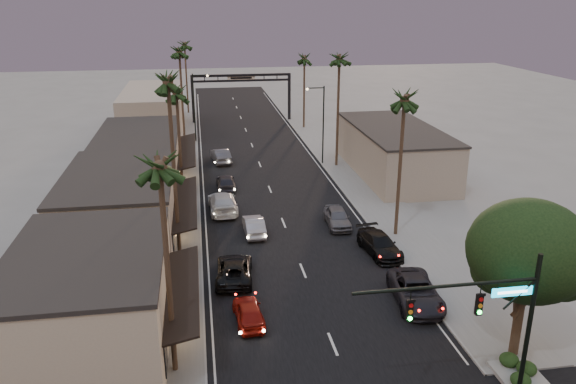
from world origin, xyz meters
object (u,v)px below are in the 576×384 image
object	(u,v)px
palm_rc	(304,55)
oncoming_red	(249,312)
arch	(241,86)
palm_la	(159,158)
oncoming_silver	(254,225)
streetlight_left	(196,102)
palm_ra	(405,94)
palm_rb	(340,55)
palm_ld	(179,48)
palm_lb	(167,76)
palm_far	(184,42)
curbside_black	(380,244)
streetlight_right	(321,119)
curbside_near	(416,291)
traffic_signal	(492,312)
corner_tree	(530,255)
oncoming_pickup	(234,270)
palm_lc	(176,89)

from	to	relation	value
palm_rc	oncoming_red	world-z (taller)	palm_rc
arch	palm_la	xyz separation A→B (m)	(-8.60, -61.00, 5.91)
oncoming_silver	streetlight_left	bearing A→B (deg)	-83.80
palm_ra	palm_rb	bearing A→B (deg)	90.00
palm_rc	oncoming_red	bearing A→B (deg)	-104.31
arch	palm_la	world-z (taller)	palm_la
oncoming_red	palm_ld	bearing A→B (deg)	-88.13
palm_rb	palm_rc	distance (m)	20.09
palm_lb	palm_far	distance (m)	56.03
palm_ld	curbside_black	world-z (taller)	palm_ld
oncoming_red	curbside_black	distance (m)	13.19
palm_rc	streetlight_right	bearing A→B (deg)	-95.05
arch	palm_rc	size ratio (longest dim) A/B	1.25
palm_rb	palm_far	xyz separation A→B (m)	(-16.90, 34.00, -0.97)
palm_far	oncoming_silver	size ratio (longest dim) A/B	3.00
palm_ra	curbside_near	bearing A→B (deg)	-102.96
streetlight_right	palm_rc	world-z (taller)	palm_rc
streetlight_left	oncoming_silver	xyz separation A→B (m)	(4.18, -31.89, -4.60)
palm_la	palm_lb	bearing A→B (deg)	90.00
streetlight_left	palm_lb	size ratio (longest dim) A/B	0.59
palm_lb	oncoming_red	xyz separation A→B (m)	(4.20, -8.98, -12.71)
traffic_signal	palm_ld	world-z (taller)	palm_ld
corner_tree	streetlight_right	bearing A→B (deg)	93.89
palm_far	streetlight_left	bearing A→B (deg)	-86.05
streetlight_left	palm_ra	size ratio (longest dim) A/B	0.68
oncoming_pickup	palm_rb	bearing A→B (deg)	-112.50
palm_rb	oncoming_pickup	bearing A→B (deg)	-117.86
palm_la	oncoming_red	distance (m)	12.23
oncoming_red	traffic_signal	bearing A→B (deg)	134.37
oncoming_pickup	streetlight_left	bearing A→B (deg)	-81.67
traffic_signal	arch	bearing A→B (deg)	94.93
palm_rc	curbside_near	size ratio (longest dim) A/B	2.12
palm_lc	palm_la	bearing A→B (deg)	-90.00
streetlight_right	curbside_near	size ratio (longest dim) A/B	1.56
palm_lb	oncoming_red	distance (m)	16.12
corner_tree	curbside_black	world-z (taller)	corner_tree
streetlight_right	streetlight_left	bearing A→B (deg)	136.79
palm_lb	palm_la	bearing A→B (deg)	-90.00
palm_lc	oncoming_pickup	bearing A→B (deg)	-77.94
curbside_near	palm_lc	bearing A→B (deg)	129.33
palm_lc	palm_rb	world-z (taller)	palm_rb
palm_lb	palm_ra	size ratio (longest dim) A/B	1.15
palm_far	curbside_near	distance (m)	66.89
oncoming_pickup	oncoming_silver	bearing A→B (deg)	-100.31
curbside_black	curbside_near	bearing A→B (deg)	-96.73
oncoming_silver	oncoming_red	bearing A→B (deg)	81.48
palm_far	curbside_black	distance (m)	59.91
streetlight_right	palm_rb	xyz separation A→B (m)	(1.68, -1.00, 7.09)
curbside_black	palm_ld	bearing A→B (deg)	106.71
curbside_black	palm_rc	bearing A→B (deg)	80.09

